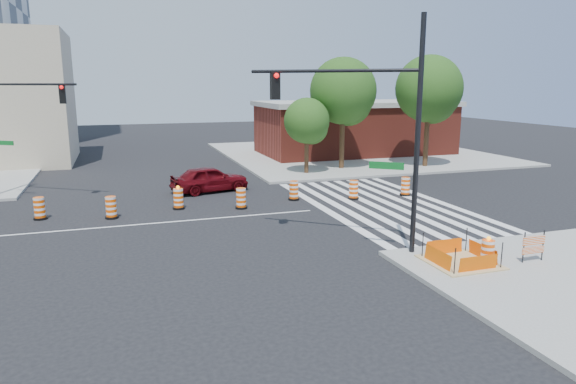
# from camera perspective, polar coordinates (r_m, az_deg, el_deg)

# --- Properties ---
(ground) EXTENTS (120.00, 120.00, 0.00)m
(ground) POSITION_cam_1_polar(r_m,az_deg,el_deg) (23.61, -13.67, -3.32)
(ground) COLOR black
(ground) RESTS_ON ground
(sidewalk_ne) EXTENTS (22.00, 22.00, 0.15)m
(sidewalk_ne) POSITION_cam_1_polar(r_m,az_deg,el_deg) (45.67, 7.31, 4.29)
(sidewalk_ne) COLOR gray
(sidewalk_ne) RESTS_ON ground
(crosswalk_east) EXTENTS (6.75, 13.50, 0.01)m
(crosswalk_east) POSITION_cam_1_polar(r_m,az_deg,el_deg) (26.74, 10.37, -1.38)
(crosswalk_east) COLOR silver
(crosswalk_east) RESTS_ON ground
(lane_centerline) EXTENTS (14.00, 0.12, 0.01)m
(lane_centerline) POSITION_cam_1_polar(r_m,az_deg,el_deg) (23.61, -13.67, -3.31)
(lane_centerline) COLOR silver
(lane_centerline) RESTS_ON ground
(excavation_pit) EXTENTS (2.20, 2.20, 0.90)m
(excavation_pit) POSITION_cam_1_polar(r_m,az_deg,el_deg) (18.40, 18.58, -7.26)
(excavation_pit) COLOR tan
(excavation_pit) RESTS_ON ground
(brick_storefront) EXTENTS (16.50, 8.50, 4.60)m
(brick_storefront) POSITION_cam_1_polar(r_m,az_deg,el_deg) (45.43, 7.39, 7.09)
(brick_storefront) COLOR maroon
(brick_storefront) RESTS_ON ground
(red_coupe) EXTENTS (4.68, 2.68, 1.50)m
(red_coupe) POSITION_cam_1_polar(r_m,az_deg,el_deg) (29.67, -8.71, 1.45)
(red_coupe) COLOR #56070C
(red_coupe) RESTS_ON ground
(signal_pole_se) EXTENTS (4.98, 3.95, 8.22)m
(signal_pole_se) POSITION_cam_1_polar(r_m,az_deg,el_deg) (18.45, 8.96, 8.57)
(signal_pole_se) COLOR black
(signal_pole_se) RESTS_ON ground
(signal_pole_nw) EXTENTS (4.84, 3.34, 7.61)m
(signal_pole_nw) POSITION_cam_1_polar(r_m,az_deg,el_deg) (30.62, -28.42, 7.90)
(signal_pole_nw) COLOR black
(signal_pole_nw) RESTS_ON ground
(pit_drum) EXTENTS (0.53, 0.53, 1.05)m
(pit_drum) POSITION_cam_1_polar(r_m,az_deg,el_deg) (18.21, 21.28, -6.46)
(pit_drum) COLOR black
(pit_drum) RESTS_ON ground
(barricade) EXTENTS (0.91, 0.04, 1.07)m
(barricade) POSITION_cam_1_polar(r_m,az_deg,el_deg) (19.31, 25.62, -5.32)
(barricade) COLOR #F65105
(barricade) RESTS_ON ground
(tree_north_c) EXTENTS (3.09, 3.06, 5.19)m
(tree_north_c) POSITION_cam_1_polar(r_m,az_deg,el_deg) (34.56, 2.14, 7.63)
(tree_north_c) COLOR #382314
(tree_north_c) RESTS_ON ground
(tree_north_d) EXTENTS (4.66, 4.66, 7.92)m
(tree_north_d) POSITION_cam_1_polar(r_m,az_deg,el_deg) (36.74, 6.18, 10.69)
(tree_north_d) COLOR #382314
(tree_north_d) RESTS_ON ground
(tree_north_e) EXTENTS (4.78, 4.78, 8.13)m
(tree_north_e) POSITION_cam_1_polar(r_m,az_deg,el_deg) (38.83, 15.42, 10.60)
(tree_north_e) COLOR #382314
(tree_north_e) RESTS_ON ground
(median_drum_2) EXTENTS (0.60, 0.60, 1.02)m
(median_drum_2) POSITION_cam_1_polar(r_m,az_deg,el_deg) (25.98, -25.88, -1.72)
(median_drum_2) COLOR black
(median_drum_2) RESTS_ON ground
(median_drum_3) EXTENTS (0.60, 0.60, 1.02)m
(median_drum_3) POSITION_cam_1_polar(r_m,az_deg,el_deg) (24.90, -19.05, -1.72)
(median_drum_3) COLOR black
(median_drum_3) RESTS_ON ground
(median_drum_4) EXTENTS (0.60, 0.60, 1.18)m
(median_drum_4) POSITION_cam_1_polar(r_m,az_deg,el_deg) (25.88, -12.08, -0.80)
(median_drum_4) COLOR black
(median_drum_4) RESTS_ON ground
(median_drum_5) EXTENTS (0.60, 0.60, 1.02)m
(median_drum_5) POSITION_cam_1_polar(r_m,az_deg,el_deg) (25.51, -5.23, -0.79)
(median_drum_5) COLOR black
(median_drum_5) RESTS_ON ground
(median_drum_6) EXTENTS (0.60, 0.60, 1.02)m
(median_drum_6) POSITION_cam_1_polar(r_m,az_deg,el_deg) (27.27, 0.65, 0.09)
(median_drum_6) COLOR black
(median_drum_6) RESTS_ON ground
(median_drum_7) EXTENTS (0.60, 0.60, 1.02)m
(median_drum_7) POSITION_cam_1_polar(r_m,az_deg,el_deg) (27.68, 7.30, 0.17)
(median_drum_7) COLOR black
(median_drum_7) RESTS_ON ground
(median_drum_8) EXTENTS (0.60, 0.60, 1.02)m
(median_drum_8) POSITION_cam_1_polar(r_m,az_deg,el_deg) (29.10, 12.92, 0.54)
(median_drum_8) COLOR black
(median_drum_8) RESTS_ON ground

